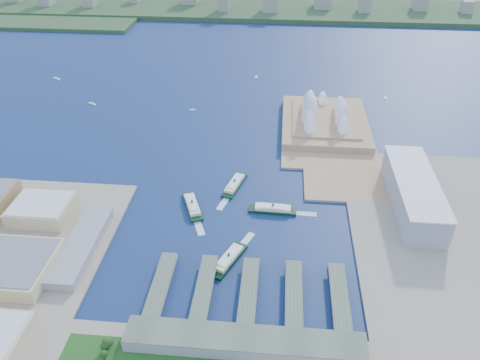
# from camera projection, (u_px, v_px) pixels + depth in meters

# --- Properties ---
(ground) EXTENTS (3000.00, 3000.00, 0.00)m
(ground) POSITION_uv_depth(u_px,v_px,m) (241.00, 242.00, 505.10)
(ground) COLOR #111D4F
(ground) RESTS_ON ground
(peninsula) EXTENTS (135.00, 220.00, 3.00)m
(peninsula) POSITION_uv_depth(u_px,v_px,m) (327.00, 132.00, 711.28)
(peninsula) COLOR #A38159
(peninsula) RESTS_ON ground
(far_shore) EXTENTS (2200.00, 260.00, 12.00)m
(far_shore) POSITION_uv_depth(u_px,v_px,m) (272.00, 9.00, 1312.87)
(far_shore) COLOR #2D4926
(far_shore) RESTS_ON ground
(opera_house) EXTENTS (134.00, 180.00, 58.00)m
(opera_house) POSITION_uv_depth(u_px,v_px,m) (326.00, 108.00, 711.06)
(opera_house) COLOR white
(opera_house) RESTS_ON peninsula
(toaster_building) EXTENTS (45.00, 155.00, 35.00)m
(toaster_building) POSITION_uv_depth(u_px,v_px,m) (414.00, 193.00, 545.08)
(toaster_building) COLOR gray
(toaster_building) RESTS_ON east_land
(ferry_wharves) EXTENTS (184.00, 90.00, 9.30)m
(ferry_wharves) POSITION_uv_depth(u_px,v_px,m) (249.00, 292.00, 439.37)
(ferry_wharves) COLOR #4E5843
(ferry_wharves) RESTS_ON ground
(terminal_building) EXTENTS (200.00, 28.00, 12.00)m
(terminal_building) POSITION_uv_depth(u_px,v_px,m) (245.00, 342.00, 387.22)
(terminal_building) COLOR gray
(terminal_building) RESTS_ON south_land
(ferry_a) EXTENTS (34.07, 57.55, 10.63)m
(ferry_a) POSITION_uv_depth(u_px,v_px,m) (192.00, 204.00, 552.16)
(ferry_a) COLOR black
(ferry_a) RESTS_ON ground
(ferry_b) EXTENTS (28.65, 57.90, 10.61)m
(ferry_b) POSITION_uv_depth(u_px,v_px,m) (235.00, 183.00, 589.38)
(ferry_b) COLOR black
(ferry_b) RESTS_ON ground
(ferry_c) EXTENTS (35.69, 57.00, 10.59)m
(ferry_c) POSITION_uv_depth(u_px,v_px,m) (229.00, 258.00, 476.63)
(ferry_c) COLOR black
(ferry_c) RESTS_ON ground
(ferry_d) EXTENTS (55.86, 16.00, 10.48)m
(ferry_d) POSITION_uv_depth(u_px,v_px,m) (273.00, 208.00, 546.91)
(ferry_d) COLOR black
(ferry_d) RESTS_ON ground
(boat_a) EXTENTS (15.18, 10.78, 2.94)m
(boat_a) POSITION_uv_depth(u_px,v_px,m) (92.00, 104.00, 797.10)
(boat_a) COLOR white
(boat_a) RESTS_ON ground
(boat_b) EXTENTS (9.08, 4.88, 2.33)m
(boat_b) POSITION_uv_depth(u_px,v_px,m) (193.00, 110.00, 777.48)
(boat_b) COLOR white
(boat_b) RESTS_ON ground
(boat_c) EXTENTS (5.10, 10.94, 2.37)m
(boat_c) POSITION_uv_depth(u_px,v_px,m) (385.00, 98.00, 817.46)
(boat_c) COLOR white
(boat_c) RESTS_ON ground
(boat_d) EXTENTS (17.22, 12.24, 2.98)m
(boat_d) POSITION_uv_depth(u_px,v_px,m) (57.00, 78.00, 892.08)
(boat_d) COLOR white
(boat_d) RESTS_ON ground
(boat_e) EXTENTS (5.11, 12.77, 3.06)m
(boat_e) POSITION_uv_depth(u_px,v_px,m) (256.00, 77.00, 899.39)
(boat_e) COLOR white
(boat_e) RESTS_ON ground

